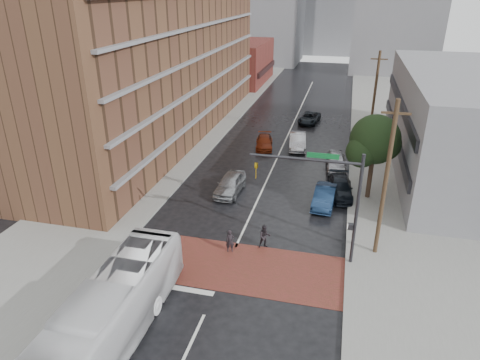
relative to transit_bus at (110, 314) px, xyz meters
The scene contains 22 objects.
ground 7.84m from the transit_bus, 61.52° to the left, with size 160.00×160.00×0.00m, color black.
crosswalk 8.27m from the transit_bus, 63.20° to the left, with size 14.00×5.00×0.02m, color maroon.
sidewalk_west 32.73m from the transit_bus, 103.88° to the left, with size 9.00×90.00×0.15m, color gray.
sidewalk_east 35.21m from the transit_bus, 64.47° to the left, with size 9.00×90.00×0.15m, color gray.
apartment_block 34.71m from the transit_bus, 108.60° to the left, with size 10.00×44.00×28.00m, color brown.
storefront_west 61.34m from the transit_bus, 97.82° to the left, with size 8.00×16.00×7.00m, color maroon.
building_east 33.61m from the transit_bus, 52.99° to the left, with size 11.00×26.00×9.00m, color gray.
distant_tower_center 102.33m from the transit_bus, 87.94° to the left, with size 12.00×10.00×24.00m, color gray.
street_tree 22.59m from the transit_bus, 57.04° to the left, with size 4.20×4.10×6.90m.
signal_mast 13.61m from the transit_bus, 44.19° to the left, with size 6.50×0.30×7.20m.
utility_pole_near 16.82m from the transit_bus, 40.77° to the left, with size 1.60×0.26×10.00m.
utility_pole_far 33.35m from the transit_bus, 67.94° to the left, with size 1.60×0.26×10.00m.
transit_bus is the anchor object (origin of this frame).
pedestrian_a 9.41m from the transit_bus, 68.51° to the left, with size 0.56×0.37×1.54m, color black.
pedestrian_b 11.21m from the transit_bus, 60.63° to the left, with size 0.79×0.61×1.62m, color black.
car_travel_a 17.14m from the transit_bus, 86.09° to the left, with size 1.85×4.60×1.57m, color #A2A5AA.
car_travel_b 29.64m from the transit_bus, 79.87° to the left, with size 1.68×4.82×1.59m, color #ACADB4.
car_travel_c 28.48m from the transit_bus, 86.34° to the left, with size 1.71×4.22×1.22m, color maroon.
suv_travel 39.07m from the transit_bus, 81.84° to the left, with size 2.13×4.62×1.29m, color black.
car_parked_near 18.96m from the transit_bus, 62.12° to the left, with size 1.54×4.42×1.46m, color #142746.
car_parked_mid 21.21m from the transit_bus, 61.98° to the left, with size 1.91×4.71×1.37m, color black.
car_parked_far 26.12m from the transit_bus, 68.88° to the left, with size 1.81×4.49×1.53m, color #9E9FA5.
Camera 1 is at (6.00, -20.36, 15.54)m, focal length 32.00 mm.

